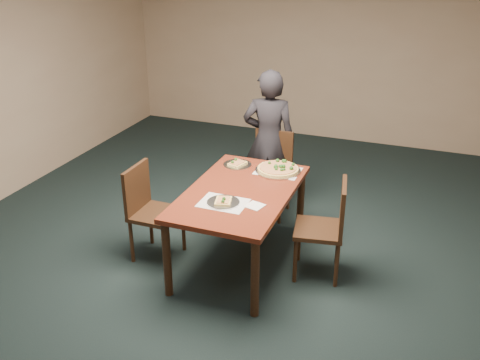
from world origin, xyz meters
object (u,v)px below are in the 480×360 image
(chair_far, at_px, (271,168))
(pizza_pan, at_px, (278,169))
(chair_left, at_px, (149,207))
(diner, at_px, (269,141))
(slice_plate_near, at_px, (223,202))
(dining_table, at_px, (240,199))
(slice_plate_far, at_px, (237,164))
(chair_right, at_px, (328,224))

(chair_far, relative_size, pizza_pan, 2.08)
(chair_left, bearing_deg, diner, -27.14)
(chair_left, xyz_separation_m, slice_plate_near, (0.80, -0.11, 0.25))
(dining_table, bearing_deg, slice_plate_far, 113.60)
(chair_right, distance_m, slice_plate_far, 1.14)
(chair_right, bearing_deg, pizza_pan, -136.11)
(chair_right, relative_size, slice_plate_near, 3.25)
(chair_right, bearing_deg, slice_plate_far, -123.01)
(diner, height_order, pizza_pan, diner)
(dining_table, xyz_separation_m, slice_plate_near, (-0.04, -0.29, 0.11))
(slice_plate_far, bearing_deg, diner, 81.43)
(chair_far, distance_m, diner, 0.30)
(pizza_pan, distance_m, slice_plate_near, 0.85)
(chair_left, relative_size, chair_right, 1.00)
(dining_table, relative_size, chair_right, 1.65)
(chair_right, height_order, pizza_pan, chair_right)
(chair_left, distance_m, chair_right, 1.66)
(chair_far, distance_m, pizza_pan, 0.68)
(chair_left, relative_size, slice_plate_far, 3.25)
(chair_right, bearing_deg, chair_far, -149.74)
(pizza_pan, relative_size, slice_plate_far, 1.56)
(dining_table, xyz_separation_m, chair_right, (0.79, 0.09, -0.14))
(pizza_pan, xyz_separation_m, slice_plate_far, (-0.42, -0.00, -0.01))
(chair_far, height_order, chair_left, same)
(slice_plate_near, relative_size, slice_plate_far, 1.00)
(diner, bearing_deg, slice_plate_near, 82.70)
(pizza_pan, bearing_deg, chair_right, -36.21)
(dining_table, distance_m, chair_right, 0.81)
(chair_far, relative_size, chair_left, 1.00)
(chair_left, height_order, chair_right, same)
(chair_far, bearing_deg, pizza_pan, -67.53)
(slice_plate_far, bearing_deg, dining_table, -66.40)
(chair_left, relative_size, slice_plate_near, 3.25)
(chair_far, bearing_deg, chair_left, -122.88)
(chair_right, xyz_separation_m, slice_plate_far, (-1.02, 0.44, 0.25))
(diner, xyz_separation_m, slice_plate_far, (-0.10, -0.69, -0.02))
(slice_plate_near, bearing_deg, slice_plate_far, 103.04)
(dining_table, bearing_deg, chair_right, 6.77)
(diner, bearing_deg, dining_table, 85.45)
(dining_table, bearing_deg, slice_plate_near, -98.43)
(pizza_pan, distance_m, slice_plate_far, 0.42)
(chair_far, distance_m, slice_plate_far, 0.65)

